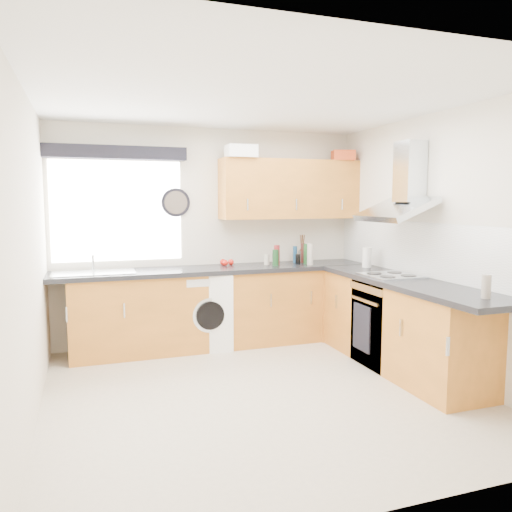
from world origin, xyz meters
name	(u,v)px	position (x,y,z in m)	size (l,w,h in m)	color
ground_plane	(261,392)	(0.00, 0.00, 0.00)	(3.60, 3.60, 0.00)	beige
ceiling	(261,98)	(0.00, 0.00, 2.50)	(3.60, 3.60, 0.02)	white
wall_back	(210,236)	(0.00, 1.80, 1.25)	(3.60, 0.02, 2.50)	silver
wall_front	(380,283)	(0.00, -1.80, 1.25)	(3.60, 0.02, 2.50)	silver
wall_left	(28,258)	(-1.80, 0.00, 1.25)	(0.02, 3.60, 2.50)	silver
wall_right	(437,244)	(1.80, 0.00, 1.25)	(0.02, 3.60, 2.50)	silver
window	(118,211)	(-1.05, 1.79, 1.55)	(1.40, 0.02, 1.10)	white
window_blind	(116,153)	(-1.05, 1.70, 2.18)	(1.50, 0.18, 0.14)	black
splashback	(416,248)	(1.79, 0.30, 1.18)	(0.01, 3.00, 0.54)	white
base_cab_back	(208,309)	(-0.10, 1.51, 0.43)	(3.00, 0.58, 0.86)	#AB6722
base_cab_corner	(334,300)	(1.50, 1.50, 0.43)	(0.60, 0.60, 0.86)	#AB6722
base_cab_right	(399,326)	(1.51, 0.15, 0.43)	(0.58, 2.10, 0.86)	#AB6722
worktop_back	(217,270)	(0.00, 1.50, 0.89)	(3.60, 0.62, 0.05)	black
worktop_right	(409,283)	(1.50, 0.00, 0.89)	(0.62, 2.42, 0.05)	black
sink	(93,269)	(-1.33, 1.50, 0.95)	(0.84, 0.46, 0.10)	silver
oven	(390,323)	(1.50, 0.30, 0.42)	(0.56, 0.58, 0.85)	black
hob_plate	(391,275)	(1.50, 0.30, 0.92)	(0.52, 0.52, 0.01)	silver
extractor_hood	(402,190)	(1.60, 0.30, 1.77)	(0.52, 0.78, 0.66)	silver
upper_cabinets	(290,189)	(0.95, 1.62, 1.80)	(1.70, 0.35, 0.70)	#AB6722
washing_machine	(204,310)	(-0.15, 1.50, 0.43)	(0.58, 0.56, 0.86)	white
wall_clock	(176,203)	(-0.40, 1.76, 1.64)	(0.33, 0.33, 0.04)	black
casserole	(241,151)	(0.30, 1.52, 2.22)	(0.33, 0.24, 0.14)	white
storage_box	(343,156)	(1.60, 1.52, 2.21)	(0.26, 0.22, 0.12)	#CB441C
utensil_pot	(302,256)	(1.15, 1.70, 0.98)	(0.10, 0.10, 0.14)	gray
kitchen_roll	(367,258)	(1.62, 0.96, 1.02)	(0.10, 0.10, 0.22)	white
tomato_cluster	(226,262)	(0.16, 1.65, 0.95)	(0.15, 0.15, 0.07)	red
jar_0	(295,254)	(1.03, 1.64, 1.01)	(0.05, 0.05, 0.20)	navy
jar_1	(302,255)	(1.15, 1.70, 0.99)	(0.06, 0.06, 0.15)	brown
jar_2	(303,253)	(1.11, 1.58, 1.03)	(0.06, 0.06, 0.24)	#461D19
jar_3	(275,259)	(0.69, 1.43, 0.98)	(0.06, 0.06, 0.15)	black
jar_4	(277,255)	(0.73, 1.48, 1.03)	(0.07, 0.07, 0.23)	maroon
jar_5	(276,258)	(0.69, 1.42, 1.00)	(0.07, 0.07, 0.19)	#153B19
jar_6	(267,260)	(0.62, 1.53, 0.97)	(0.06, 0.06, 0.12)	#B5AF9B
jar_7	(310,254)	(1.10, 1.35, 1.04)	(0.07, 0.07, 0.26)	#A99E90
jar_8	(298,259)	(1.00, 1.48, 0.97)	(0.06, 0.06, 0.12)	black
jar_9	(306,254)	(1.10, 1.46, 1.03)	(0.06, 0.06, 0.24)	#1D5221
bottle_0	(486,286)	(1.53, -0.93, 1.00)	(0.07, 0.07, 0.19)	gray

